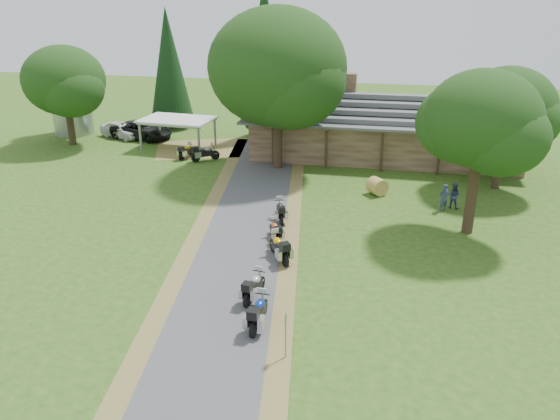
% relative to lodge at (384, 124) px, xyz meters
% --- Properties ---
extents(ground, '(120.00, 120.00, 0.00)m').
position_rel_lodge_xyz_m(ground, '(-6.00, -24.00, -2.45)').
color(ground, '#2C4C15').
rests_on(ground, ground).
extents(driveway, '(51.95, 51.95, 0.00)m').
position_rel_lodge_xyz_m(driveway, '(-6.50, -20.00, -2.45)').
color(driveway, '#474749').
rests_on(driveway, ground).
extents(lodge, '(21.40, 9.40, 4.90)m').
position_rel_lodge_xyz_m(lodge, '(0.00, 0.00, 0.00)').
color(lodge, brown).
rests_on(lodge, ground).
extents(silo, '(3.91, 3.91, 7.11)m').
position_rel_lodge_xyz_m(silo, '(-27.99, 1.48, 1.10)').
color(silo, gray).
rests_on(silo, ground).
extents(carport, '(6.08, 4.34, 2.50)m').
position_rel_lodge_xyz_m(carport, '(-16.69, -1.46, -1.20)').
color(carport, silver).
rests_on(carport, ground).
extents(car_white_sedan, '(4.29, 5.97, 1.83)m').
position_rel_lodge_xyz_m(car_white_sedan, '(-22.97, 0.85, -1.53)').
color(car_white_sedan, white).
rests_on(car_white_sedan, ground).
extents(car_dark_suv, '(3.86, 6.51, 2.33)m').
position_rel_lodge_xyz_m(car_dark_suv, '(-21.07, 0.90, -1.28)').
color(car_dark_suv, black).
rests_on(car_dark_suv, ground).
extents(motorcycle_row_a, '(0.71, 2.00, 1.35)m').
position_rel_lodge_xyz_m(motorcycle_row_a, '(-4.10, -25.39, -1.77)').
color(motorcycle_row_a, navy).
rests_on(motorcycle_row_a, ground).
extents(motorcycle_row_b, '(0.89, 1.93, 1.27)m').
position_rel_lodge_xyz_m(motorcycle_row_b, '(-4.76, -23.42, -1.81)').
color(motorcycle_row_b, '#9B9EA3').
rests_on(motorcycle_row_b, ground).
extents(motorcycle_row_c, '(1.65, 2.06, 1.38)m').
position_rel_lodge_xyz_m(motorcycle_row_c, '(-4.46, -19.63, -1.76)').
color(motorcycle_row_c, '#EAA605').
rests_on(motorcycle_row_c, ground).
extents(motorcycle_row_d, '(1.23, 1.74, 1.14)m').
position_rel_lodge_xyz_m(motorcycle_row_d, '(-5.09, -17.45, -1.88)').
color(motorcycle_row_d, '#CF501E').
rests_on(motorcycle_row_d, ground).
extents(motorcycle_row_e, '(1.13, 1.96, 1.28)m').
position_rel_lodge_xyz_m(motorcycle_row_e, '(-5.36, -14.85, -1.81)').
color(motorcycle_row_e, black).
rests_on(motorcycle_row_e, ground).
extents(motorcycle_carport_a, '(0.98, 1.85, 1.20)m').
position_rel_lodge_xyz_m(motorcycle_carport_a, '(-15.06, -4.03, -1.85)').
color(motorcycle_carport_a, '#ECC400').
rests_on(motorcycle_carport_a, ground).
extents(motorcycle_carport_b, '(2.00, 1.76, 1.38)m').
position_rel_lodge_xyz_m(motorcycle_carport_b, '(-13.36, -4.46, -1.76)').
color(motorcycle_carport_b, gray).
rests_on(motorcycle_carport_b, ground).
extents(person_a, '(0.69, 0.66, 1.96)m').
position_rel_lodge_xyz_m(person_a, '(3.88, -11.44, -1.47)').
color(person_a, navy).
rests_on(person_a, ground).
extents(person_b, '(0.63, 0.53, 1.87)m').
position_rel_lodge_xyz_m(person_b, '(4.50, -10.88, -1.51)').
color(person_b, navy).
rests_on(person_b, ground).
extents(hay_bale, '(1.49, 1.47, 1.10)m').
position_rel_lodge_xyz_m(hay_bale, '(-0.08, -9.41, -1.90)').
color(hay_bale, olive).
rests_on(hay_bale, ground).
extents(sign_post, '(0.34, 0.06, 1.87)m').
position_rel_lodge_xyz_m(sign_post, '(-2.68, -27.17, -1.52)').
color(sign_post, gray).
rests_on(sign_post, ground).
extents(oak_lodge_left, '(9.72, 9.72, 11.80)m').
position_rel_lodge_xyz_m(oak_lodge_left, '(-7.53, -5.12, 3.45)').
color(oak_lodge_left, '#1A3510').
rests_on(oak_lodge_left, ground).
extents(oak_lodge_right, '(6.01, 6.01, 8.75)m').
position_rel_lodge_xyz_m(oak_lodge_right, '(7.62, -6.60, 1.92)').
color(oak_lodge_right, '#1A3510').
rests_on(oak_lodge_right, ground).
extents(oak_driveway, '(5.88, 5.88, 10.12)m').
position_rel_lodge_xyz_m(oak_driveway, '(4.97, -14.45, 2.61)').
color(oak_driveway, '#1A3510').
rests_on(oak_driveway, ground).
extents(oak_silo, '(6.65, 6.65, 8.74)m').
position_rel_lodge_xyz_m(oak_silo, '(-26.03, -2.14, 1.92)').
color(oak_silo, '#1A3510').
rests_on(oak_silo, ground).
extents(cedar_near, '(3.65, 3.65, 13.94)m').
position_rel_lodge_xyz_m(cedar_near, '(-10.44, 3.67, 4.52)').
color(cedar_near, black).
rests_on(cedar_near, ground).
extents(cedar_far, '(3.95, 3.95, 11.00)m').
position_rel_lodge_xyz_m(cedar_far, '(-19.94, 5.45, 3.05)').
color(cedar_far, black).
rests_on(cedar_far, ground).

